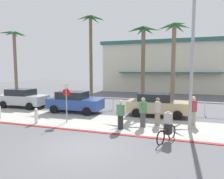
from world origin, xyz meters
The scene contains 20 objects.
ground_plane centered at (0.00, 10.00, 0.00)m, with size 80.00×80.00×0.00m, color #5B5B60.
sidewalk_strip centered at (0.00, 4.20, 0.01)m, with size 44.00×4.00×0.02m, color #ADAAA0.
curb_paint centered at (0.00, 2.20, 0.01)m, with size 44.00×0.24×0.03m, color maroon.
building_backdrop centered at (2.81, 27.61, 3.89)m, with size 20.45×12.63×7.75m.
rail_fence centered at (0.00, 8.50, 0.84)m, with size 21.85×0.08×1.04m.
stop_sign_bike_lane centered at (-2.85, 3.55, 1.68)m, with size 0.52×0.56×2.56m.
bollard_1 centered at (-4.55, 2.69, 0.52)m, with size 0.20×0.20×1.00m.
streetlight_curb centered at (4.72, 4.16, 4.28)m, with size 0.24×2.54×7.50m.
palm_tree_0 centered at (-14.03, 11.23, 5.69)m, with size 3.19×3.08×7.91m.
palm_tree_1 centered at (-5.27, 13.24, 7.09)m, with size 3.10×3.47×9.51m.
palm_tree_2 centered at (1.01, 10.42, 5.30)m, with size 3.01×3.02×7.33m.
palm_tree_3 centered at (3.64, 10.97, 5.49)m, with size 2.90×3.25×7.57m.
car_silver_0 centered at (-9.36, 6.96, 0.87)m, with size 4.40×2.02×1.69m.
car_blue_1 centered at (-3.84, 6.50, 0.87)m, with size 4.40×2.02×1.69m.
car_tan_2 centered at (2.59, 7.19, 0.87)m, with size 4.40×2.02×1.69m.
cyclist_red_0 centered at (3.56, 1.93, 0.69)m, with size 0.84×1.67×1.50m.
pedestrian_0 centered at (0.90, 3.13, 0.80)m, with size 0.48×0.43×1.72m.
pedestrian_1 centered at (4.96, 5.27, 0.85)m, with size 0.46×0.47×1.82m.
pedestrian_2 centered at (2.06, 4.00, 0.84)m, with size 0.48×0.44×1.79m.
pedestrian_3 centered at (2.87, 4.62, 0.81)m, with size 0.42×0.47×1.74m.
Camera 1 is at (3.85, -7.81, 3.46)m, focal length 32.13 mm.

